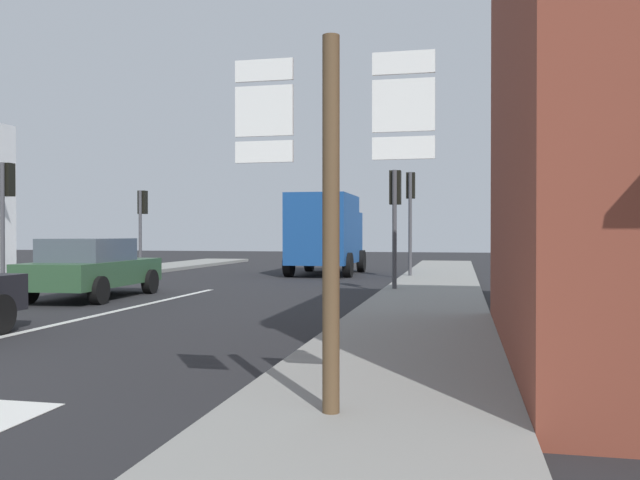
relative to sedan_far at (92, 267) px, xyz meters
name	(u,v)px	position (x,y,z in m)	size (l,w,h in m)	color
ground_plane	(181,297)	(1.96, 0.86, -0.76)	(80.00, 80.00, 0.00)	#232326
sidewalk_right	(423,309)	(8.11, -1.14, -0.69)	(2.54, 44.00, 0.14)	gray
lane_centre_stripe	(94,316)	(1.96, -3.14, -0.75)	(0.16, 12.00, 0.01)	silver
sedan_far	(92,267)	(0.00, 0.00, 0.00)	(2.11, 4.27, 1.47)	#2D5133
delivery_truck	(326,232)	(3.76, 10.23, 0.89)	(2.51, 5.01, 3.05)	#19478C
route_sign_post	(331,195)	(7.82, -9.26, 1.15)	(1.66, 0.14, 3.20)	brown
traffic_light_near_left	(6,196)	(-3.23, 1.07, 1.84)	(0.30, 0.49, 3.50)	#47474C
traffic_light_far_left	(142,212)	(-3.23, 8.81, 1.64)	(0.30, 0.49, 3.25)	#47474C
traffic_light_far_right	(410,200)	(7.14, 8.33, 1.98)	(0.30, 0.49, 3.71)	#47474C
traffic_light_near_right	(395,202)	(7.14, 2.89, 1.66)	(0.30, 0.49, 3.26)	#47474C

